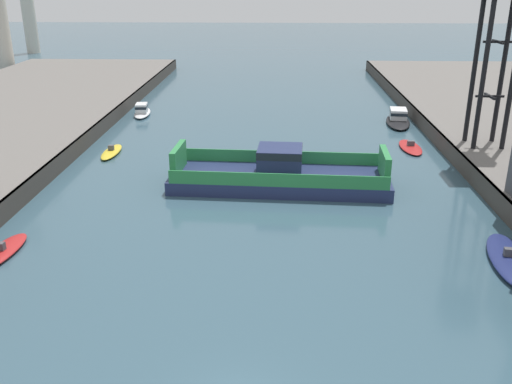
{
  "coord_description": "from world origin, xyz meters",
  "views": [
    {
      "loc": [
        1.5,
        -18.41,
        16.77
      ],
      "look_at": [
        0.0,
        19.77,
        2.0
      ],
      "focal_mm": 39.56,
      "sensor_mm": 36.0,
      "label": 1
    }
  ],
  "objects_px": {
    "chain_ferry": "(280,174)",
    "moored_boat_far_right": "(111,152)",
    "moored_boat_near_left": "(410,147)",
    "moored_boat_mid_left": "(398,118)",
    "moored_boat_near_right": "(142,111)",
    "moored_boat_mid_right": "(1,252)",
    "moored_boat_far_left": "(510,259)"
  },
  "relations": [
    {
      "from": "moored_boat_mid_right",
      "to": "moored_boat_far_left",
      "type": "height_order",
      "value": "moored_boat_far_left"
    },
    {
      "from": "moored_boat_near_left",
      "to": "moored_boat_mid_right",
      "type": "xyz_separation_m",
      "value": [
        -31.27,
        -24.82,
        0.02
      ]
    },
    {
      "from": "chain_ferry",
      "to": "moored_boat_mid_left",
      "type": "bearing_deg",
      "value": 57.35
    },
    {
      "from": "moored_boat_mid_left",
      "to": "moored_boat_far_right",
      "type": "height_order",
      "value": "moored_boat_mid_left"
    },
    {
      "from": "moored_boat_near_left",
      "to": "moored_boat_mid_right",
      "type": "distance_m",
      "value": 39.92
    },
    {
      "from": "moored_boat_near_right",
      "to": "moored_boat_far_right",
      "type": "bearing_deg",
      "value": -87.61
    },
    {
      "from": "moored_boat_mid_right",
      "to": "moored_boat_far_left",
      "type": "bearing_deg",
      "value": 0.3
    },
    {
      "from": "moored_boat_mid_right",
      "to": "moored_boat_far_right",
      "type": "distance_m",
      "value": 21.9
    },
    {
      "from": "moored_boat_mid_left",
      "to": "moored_boat_far_left",
      "type": "distance_m",
      "value": 35.36
    },
    {
      "from": "moored_boat_mid_left",
      "to": "moored_boat_far_left",
      "type": "relative_size",
      "value": 1.05
    },
    {
      "from": "moored_boat_mid_right",
      "to": "chain_ferry",
      "type": "bearing_deg",
      "value": 36.74
    },
    {
      "from": "chain_ferry",
      "to": "moored_boat_far_left",
      "type": "bearing_deg",
      "value": -42.52
    },
    {
      "from": "moored_boat_near_left",
      "to": "chain_ferry",
      "type": "bearing_deg",
      "value": -139.42
    },
    {
      "from": "moored_boat_near_right",
      "to": "moored_boat_far_left",
      "type": "xyz_separation_m",
      "value": [
        31.8,
        -38.24,
        -0.31
      ]
    },
    {
      "from": "moored_boat_near_left",
      "to": "moored_boat_far_right",
      "type": "height_order",
      "value": "moored_boat_far_right"
    },
    {
      "from": "moored_boat_near_left",
      "to": "moored_boat_mid_left",
      "type": "relative_size",
      "value": 0.69
    },
    {
      "from": "moored_boat_near_left",
      "to": "moored_boat_near_right",
      "type": "distance_m",
      "value": 33.83
    },
    {
      "from": "moored_boat_far_right",
      "to": "moored_boat_near_right",
      "type": "bearing_deg",
      "value": 92.39
    },
    {
      "from": "moored_boat_near_right",
      "to": "moored_boat_far_left",
      "type": "bearing_deg",
      "value": -50.26
    },
    {
      "from": "moored_boat_near_right",
      "to": "moored_boat_far_left",
      "type": "relative_size",
      "value": 0.78
    },
    {
      "from": "chain_ferry",
      "to": "moored_boat_mid_right",
      "type": "bearing_deg",
      "value": -143.26
    },
    {
      "from": "moored_boat_far_right",
      "to": "chain_ferry",
      "type": "bearing_deg",
      "value": -27.08
    },
    {
      "from": "chain_ferry",
      "to": "moored_boat_near_left",
      "type": "xyz_separation_m",
      "value": [
        13.48,
        11.54,
        -0.87
      ]
    },
    {
      "from": "moored_boat_far_left",
      "to": "moored_boat_far_right",
      "type": "distance_m",
      "value": 37.93
    },
    {
      "from": "chain_ferry",
      "to": "moored_boat_far_right",
      "type": "distance_m",
      "value": 18.9
    },
    {
      "from": "chain_ferry",
      "to": "moored_boat_far_right",
      "type": "relative_size",
      "value": 3.5
    },
    {
      "from": "chain_ferry",
      "to": "moored_boat_mid_right",
      "type": "height_order",
      "value": "chain_ferry"
    },
    {
      "from": "chain_ferry",
      "to": "moored_boat_near_right",
      "type": "bearing_deg",
      "value": 124.85
    },
    {
      "from": "moored_boat_near_left",
      "to": "moored_boat_mid_right",
      "type": "height_order",
      "value": "moored_boat_mid_right"
    },
    {
      "from": "moored_boat_far_left",
      "to": "moored_boat_mid_left",
      "type": "bearing_deg",
      "value": 90.06
    },
    {
      "from": "moored_boat_near_right",
      "to": "moored_boat_mid_left",
      "type": "relative_size",
      "value": 0.74
    },
    {
      "from": "chain_ferry",
      "to": "moored_boat_near_left",
      "type": "distance_m",
      "value": 17.76
    }
  ]
}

